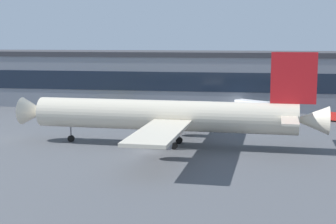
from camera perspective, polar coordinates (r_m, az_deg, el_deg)
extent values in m
plane|color=#4C4F54|center=(79.44, -2.28, -4.42)|extent=(600.00, 600.00, 0.00)
cube|color=gray|center=(130.95, 2.55, 3.45)|extent=(144.66, 18.42, 12.76)
cube|color=#38383D|center=(130.54, 2.57, 6.50)|extent=(147.56, 18.79, 1.20)
cube|color=#192333|center=(121.75, 2.01, 3.38)|extent=(141.77, 0.16, 4.59)
cylinder|color=beige|center=(82.53, -0.46, -0.38)|extent=(42.52, 6.59, 4.90)
cone|color=beige|center=(90.10, -14.68, 0.09)|extent=(4.59, 4.82, 4.65)
cone|color=beige|center=(80.83, 15.60, -0.87)|extent=(5.56, 4.62, 4.41)
cube|color=red|center=(79.96, 13.83, 3.69)|extent=(6.87, 0.77, 7.83)
cube|color=beige|center=(75.25, 13.43, -0.89)|extent=(2.75, 8.90, 0.30)
cube|color=beige|center=(85.90, 13.26, 0.24)|extent=(2.75, 8.90, 0.30)
cube|color=beige|center=(70.66, -0.96, -2.26)|extent=(6.76, 19.29, 0.50)
cube|color=beige|center=(93.86, 2.30, 0.38)|extent=(6.76, 19.29, 0.50)
cylinder|color=#99999E|center=(73.95, -1.22, -3.16)|extent=(4.14, 2.85, 2.69)
cylinder|color=#99999E|center=(91.51, 1.37, -0.93)|extent=(4.14, 2.85, 2.69)
cylinder|color=black|center=(88.13, -10.75, -2.92)|extent=(1.12, 0.54, 1.10)
cylinder|color=slate|center=(87.84, -10.78, -1.92)|extent=(0.24, 0.24, 2.59)
cylinder|color=black|center=(80.80, 0.67, -3.80)|extent=(1.12, 0.54, 1.10)
cylinder|color=slate|center=(80.48, 0.68, -2.71)|extent=(0.24, 0.24, 2.59)
cylinder|color=black|center=(85.03, 1.25, -3.19)|extent=(1.12, 0.54, 1.10)
cylinder|color=slate|center=(84.73, 1.26, -2.15)|extent=(0.24, 0.24, 2.59)
cube|color=yellow|center=(121.30, -6.07, 0.51)|extent=(2.59, 3.89, 1.50)
cube|color=black|center=(122.24, -6.03, 0.71)|extent=(2.03, 1.56, 0.38)
cylinder|color=black|center=(122.74, -6.42, 0.24)|extent=(0.42, 0.74, 0.70)
cylinder|color=black|center=(122.56, -5.59, 0.24)|extent=(0.42, 0.74, 0.70)
cylinder|color=black|center=(120.26, -6.55, 0.07)|extent=(0.42, 0.74, 0.70)
cylinder|color=black|center=(120.08, -5.69, 0.07)|extent=(0.42, 0.74, 0.70)
cube|color=#2651A5|center=(118.53, -9.46, 0.43)|extent=(5.39, 2.70, 2.20)
cube|color=black|center=(119.07, -10.10, 0.66)|extent=(2.01, 2.19, 0.55)
cylinder|color=black|center=(118.57, -10.45, -0.13)|extent=(0.73, 0.37, 0.70)
cylinder|color=black|center=(120.34, -10.04, 0.00)|extent=(0.73, 0.37, 0.70)
cylinder|color=black|center=(117.05, -8.84, -0.20)|extent=(0.73, 0.37, 0.70)
cylinder|color=black|center=(118.84, -8.46, -0.06)|extent=(0.73, 0.37, 0.70)
cube|color=red|center=(112.59, 18.15, -0.47)|extent=(4.78, 3.75, 1.50)
cube|color=black|center=(112.95, 17.58, -0.26)|extent=(2.18, 2.27, 0.38)
cylinder|color=black|center=(112.42, 17.25, -0.83)|extent=(0.76, 0.60, 0.70)
cylinder|color=black|center=(114.01, 17.56, -0.72)|extent=(0.76, 0.60, 0.70)
cube|color=white|center=(111.77, 3.19, -0.10)|extent=(6.57, 4.85, 1.60)
cube|color=black|center=(110.72, 3.94, -0.02)|extent=(2.85, 2.69, 0.40)
cylinder|color=black|center=(111.36, 4.40, -0.56)|extent=(0.76, 0.60, 0.70)
cylinder|color=black|center=(109.89, 3.87, -0.67)|extent=(0.76, 0.60, 0.70)
cylinder|color=black|center=(113.90, 2.54, -0.34)|extent=(0.76, 0.60, 0.70)
cylinder|color=black|center=(112.47, 2.00, -0.45)|extent=(0.76, 0.60, 0.70)
cube|color=white|center=(116.87, 9.44, 0.52)|extent=(8.45, 7.19, 3.00)
cube|color=black|center=(115.46, 10.37, 0.70)|extent=(3.89, 3.81, 0.75)
cylinder|color=black|center=(116.43, 10.95, -0.30)|extent=(0.74, 0.65, 0.70)
cylinder|color=black|center=(114.38, 10.24, -0.43)|extent=(0.74, 0.65, 0.70)
cylinder|color=black|center=(119.81, 8.64, 0.00)|extent=(0.74, 0.65, 0.70)
cylinder|color=black|center=(117.82, 7.91, -0.12)|extent=(0.74, 0.65, 0.70)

